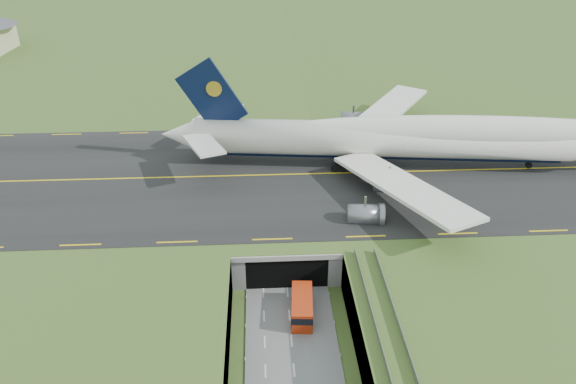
{
  "coord_description": "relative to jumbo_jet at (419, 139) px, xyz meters",
  "views": [
    {
      "loc": [
        -3.42,
        -57.44,
        52.37
      ],
      "look_at": [
        0.79,
        20.0,
        9.68
      ],
      "focal_mm": 35.0,
      "sensor_mm": 36.0,
      "label": 1
    }
  ],
  "objects": [
    {
      "name": "ground",
      "position": [
        -25.71,
        -35.6,
        -11.54
      ],
      "size": [
        900.0,
        900.0,
        0.0
      ],
      "primitive_type": "plane",
      "color": "#3E5D25",
      "rests_on": "ground"
    },
    {
      "name": "airfield_deck",
      "position": [
        -25.71,
        -35.6,
        -8.54
      ],
      "size": [
        800.0,
        800.0,
        6.0
      ],
      "primitive_type": "cube",
      "color": "gray",
      "rests_on": "ground"
    },
    {
      "name": "trench_road",
      "position": [
        -25.71,
        -43.1,
        -11.44
      ],
      "size": [
        12.0,
        75.0,
        0.2
      ],
      "primitive_type": "cube",
      "color": "slate",
      "rests_on": "ground"
    },
    {
      "name": "taxiway",
      "position": [
        -25.71,
        -2.6,
        -5.45
      ],
      "size": [
        800.0,
        44.0,
        0.18
      ],
      "primitive_type": "cube",
      "color": "black",
      "rests_on": "airfield_deck"
    },
    {
      "name": "tunnel_portal",
      "position": [
        -25.71,
        -18.88,
        -8.2
      ],
      "size": [
        17.0,
        22.3,
        6.0
      ],
      "color": "gray",
      "rests_on": "ground"
    },
    {
      "name": "jumbo_jet",
      "position": [
        0.0,
        0.0,
        0.0
      ],
      "size": [
        97.28,
        61.78,
        20.56
      ],
      "rotation": [
        0.0,
        0.0,
        -0.11
      ],
      "color": "white",
      "rests_on": "ground"
    },
    {
      "name": "shuttle_tram",
      "position": [
        -23.99,
        -33.67,
        -9.83
      ],
      "size": [
        3.42,
        7.82,
        3.11
      ],
      "rotation": [
        0.0,
        0.0,
        -0.07
      ],
      "color": "#B02B0B",
      "rests_on": "ground"
    }
  ]
}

